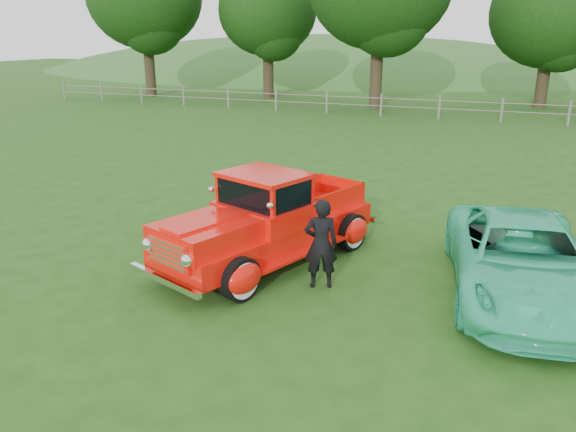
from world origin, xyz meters
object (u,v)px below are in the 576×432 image
(teal_sedan, at_px, (521,259))
(red_pickup, at_px, (267,222))
(tree_mid_west, at_px, (268,11))
(man, at_px, (321,244))
(tree_near_east, at_px, (552,13))

(teal_sedan, bearing_deg, red_pickup, 172.84)
(tree_mid_west, distance_m, man, 30.22)
(tree_near_east, relative_size, man, 5.22)
(red_pickup, xyz_separation_m, teal_sedan, (4.53, 0.13, -0.13))
(tree_near_east, height_order, man, tree_near_east)
(tree_mid_west, xyz_separation_m, teal_sedan, (15.69, -26.27, -4.89))
(man, bearing_deg, tree_mid_west, -88.74)
(teal_sedan, distance_m, man, 3.34)
(tree_mid_west, height_order, red_pickup, tree_mid_west)
(tree_near_east, distance_m, man, 28.83)
(tree_near_east, distance_m, red_pickup, 28.36)
(teal_sedan, bearing_deg, tree_mid_west, 112.12)
(teal_sedan, bearing_deg, man, -173.95)
(tree_near_east, height_order, red_pickup, tree_near_east)
(tree_mid_west, relative_size, teal_sedan, 1.78)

